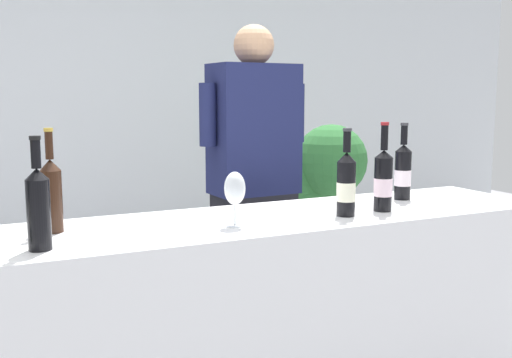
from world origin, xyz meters
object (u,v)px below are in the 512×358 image
Objects in this scene: potted_shrub at (312,189)px; wine_glass at (235,190)px; wine_bottle_4 at (38,206)px; person_server at (254,206)px; wine_bottle_3 at (51,193)px; wine_bottle_1 at (383,180)px; wine_bottle_5 at (346,184)px; wine_bottle_0 at (403,171)px.

wine_glass is at bearing -129.49° from potted_shrub.
wine_bottle_4 is 0.66m from wine_glass.
wine_bottle_4 is 0.20× the size of person_server.
wine_bottle_3 is at bearing 74.50° from wine_bottle_4.
wine_bottle_1 reaches higher than wine_bottle_5.
wine_bottle_1 is 1.26m from wine_bottle_3.
wine_bottle_1 reaches higher than wine_bottle_0.
wine_glass is (-0.65, -0.00, 0.00)m from wine_bottle_1.
person_server is (-0.46, 0.57, -0.22)m from wine_bottle_0.
wine_bottle_1 is 1.05× the size of wine_bottle_5.
potted_shrub is at bearing 78.11° from wine_bottle_0.
wine_bottle_1 is 0.65m from wine_glass.
potted_shrub is (1.75, 1.22, -0.28)m from wine_bottle_3.
wine_bottle_1 is at bearing -73.97° from person_server.
wine_bottle_4 is at bearing -177.69° from wine_bottle_1.
person_server reaches higher than wine_bottle_4.
potted_shrub is at bearing 63.91° from wine_bottle_5.
wine_bottle_5 is at bearing -155.25° from wine_bottle_0.
wine_glass is 0.16× the size of potted_shrub.
wine_bottle_4 is (-0.06, -0.23, 0.00)m from wine_bottle_3.
wine_bottle_0 is at bearing -101.89° from potted_shrub.
wine_bottle_1 reaches higher than wine_bottle_4.
wine_glass is (-0.46, 0.02, 0.00)m from wine_bottle_5.
wine_bottle_1 reaches higher than wine_glass.
wine_bottle_3 is at bearing 171.93° from wine_bottle_1.
potted_shrub reaches higher than wine_glass.
wine_bottle_4 is at bearing -171.41° from wine_bottle_0.
wine_bottle_5 reaches higher than wine_glass.
person_server is 1.43× the size of potted_shrub.
wine_bottle_1 is 0.21× the size of person_server.
wine_bottle_1 reaches higher than wine_bottle_3.
wine_glass is (-0.90, -0.19, 0.00)m from wine_bottle_0.
wine_bottle_1 is 1.03× the size of wine_bottle_4.
wine_bottle_0 reaches higher than potted_shrub.
person_server reaches higher than potted_shrub.
wine_bottle_3 is 1.03× the size of wine_bottle_4.
wine_bottle_3 is 1.20m from person_server.
wine_bottle_3 reaches higher than wine_bottle_0.
potted_shrub is at bearing 41.52° from person_server.
wine_glass is at bearing 4.29° from wine_bottle_4.
potted_shrub is at bearing 70.19° from wine_bottle_1.
wine_bottle_1 is at bearing -8.07° from wine_bottle_3.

